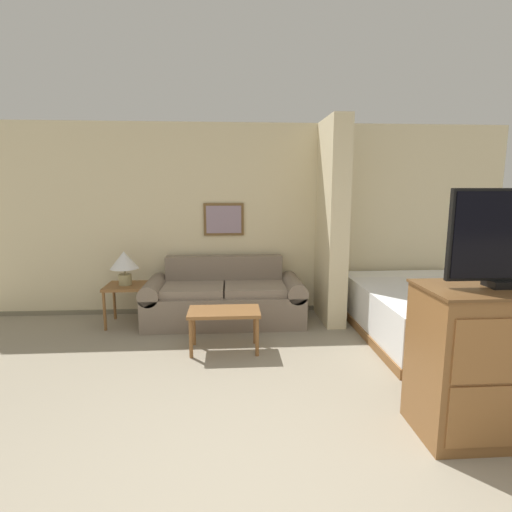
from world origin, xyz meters
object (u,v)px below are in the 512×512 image
couch (224,299)px  table_lamp (124,262)px  tv_dresser (497,362)px  bed (430,312)px  tv (510,238)px  coffee_table (224,315)px

couch → table_lamp: table_lamp is taller
tv_dresser → table_lamp: bearing=141.6°
table_lamp → bed: table_lamp is taller
tv → couch: bearing=127.1°
tv_dresser → tv: size_ratio=1.31×
couch → tv: bearing=-52.9°
coffee_table → tv: (1.93, -1.60, 1.02)m
couch → bed: (2.44, -0.68, -0.01)m
table_lamp → bed: bearing=-9.9°
coffee_table → tv: 2.71m
tv → bed: (0.50, 1.89, -1.12)m
coffee_table → table_lamp: 1.62m
couch → tv_dresser: tv_dresser is taller
bed → couch: bearing=164.4°
couch → coffee_table: couch is taller
couch → table_lamp: size_ratio=4.77×
tv_dresser → bed: (0.50, 1.89, -0.24)m
tv → bed: size_ratio=0.40×
bed → table_lamp: bearing=170.1°
coffee_table → couch: bearing=90.6°
couch → tv_dresser: (1.94, -2.57, 0.23)m
couch → bed: size_ratio=0.97×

